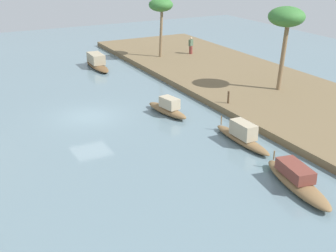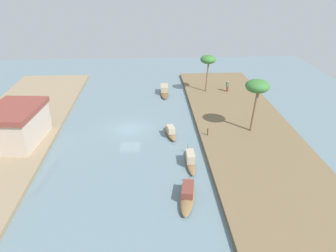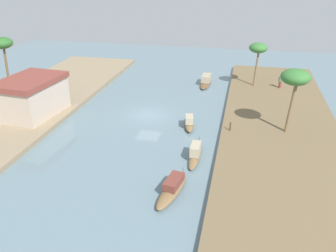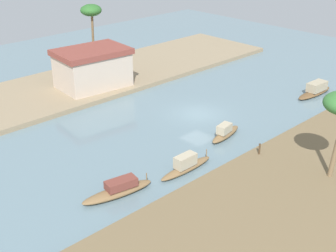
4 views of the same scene
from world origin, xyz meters
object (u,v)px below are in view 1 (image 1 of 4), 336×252
Objects in this scene: sampan_open_hull at (168,108)px; palm_tree_left_far at (161,6)px; sampan_upstream_small at (297,180)px; mooring_post at (228,97)px; sampan_midstream at (242,136)px; sampan_downstream_large at (97,62)px; palm_tree_left_near at (286,19)px; person_on_near_bank at (191,46)px.

palm_tree_left_far is (13.79, -6.49, 4.86)m from sampan_open_hull.
sampan_upstream_small is 6.06× the size of mooring_post.
sampan_midstream reaches higher than sampan_open_hull.
sampan_downstream_large is 8.09m from palm_tree_left_far.
palm_tree_left_near reaches higher than palm_tree_left_far.
palm_tree_left_near reaches higher than person_on_near_bank.
palm_tree_left_far is (0.31, 3.19, 4.07)m from person_on_near_bank.
palm_tree_left_far is at bearing -92.37° from sampan_downstream_large.
person_on_near_bank reaches higher than mooring_post.
sampan_upstream_small is 26.74m from person_on_near_bank.
palm_tree_left_far reaches higher than sampan_downstream_large.
palm_tree_left_near is at bearing -100.85° from sampan_open_hull.
person_on_near_bank is at bearing -45.70° from sampan_open_hull.
person_on_near_bank is 15.56m from mooring_post.
sampan_open_hull is at bearing 32.58° from person_on_near_bank.
mooring_post reaches higher than sampan_downstream_large.
person_on_near_bank is (-0.79, -9.68, 0.73)m from sampan_downstream_large.
sampan_open_hull is (-14.27, -0.00, -0.06)m from sampan_downstream_large.
sampan_upstream_small is (-25.97, -0.70, -0.08)m from sampan_downstream_large.
palm_tree_left_far is at bearing -27.34° from person_on_near_bank.
sampan_upstream_small is 15.51m from palm_tree_left_near.
sampan_open_hull is 4.70× the size of mooring_post.
sampan_downstream_large is at bearing 15.22° from mooring_post.
mooring_post is (-14.55, 5.51, -0.34)m from person_on_near_bank.
sampan_upstream_small is at bearing -176.61° from sampan_downstream_large.
palm_tree_left_near reaches higher than sampan_open_hull.
mooring_post is (10.63, -3.48, 0.47)m from sampan_upstream_small.
palm_tree_left_far reaches higher than sampan_open_hull.
sampan_downstream_large is 1.09× the size of sampan_midstream.
palm_tree_left_near is (-13.62, 0.11, 4.51)m from person_on_near_bank.
palm_tree_left_near is (-0.14, -9.56, 5.30)m from sampan_open_hull.
palm_tree_left_far is at bearing -13.51° from sampan_midstream.
palm_tree_left_near is (6.12, -8.00, 5.28)m from sampan_midstream.
sampan_midstream is 21.36m from person_on_near_bank.
person_on_near_bank is at bearing -22.06° from sampan_midstream.
sampan_midstream is 11.37m from palm_tree_left_near.
palm_tree_left_near is (-14.41, -9.57, 5.24)m from sampan_downstream_large.
palm_tree_left_far is (14.86, -2.32, 4.41)m from mooring_post.
mooring_post is 0.15× the size of palm_tree_left_far.
person_on_near_bank is at bearing -20.74° from mooring_post.
mooring_post is (5.19, -2.61, 0.42)m from sampan_midstream.
palm_tree_left_near reaches higher than sampan_upstream_small.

